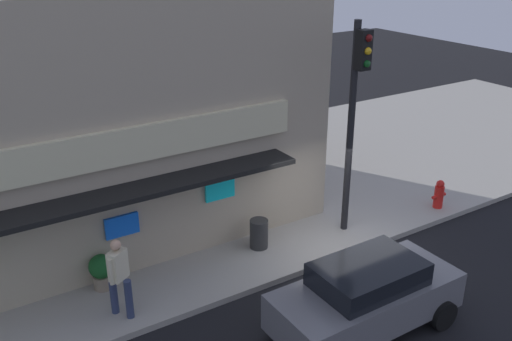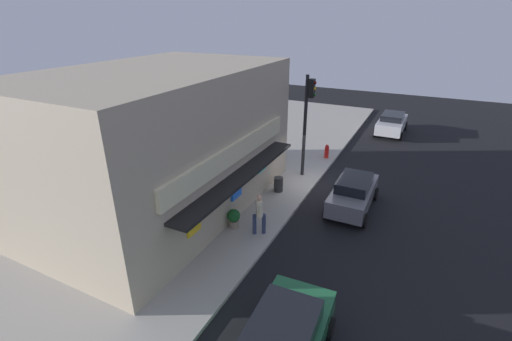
{
  "view_description": "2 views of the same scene",
  "coord_description": "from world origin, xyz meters",
  "views": [
    {
      "loc": [
        -8.16,
        -8.99,
        7.51
      ],
      "look_at": [
        -1.26,
        1.89,
        2.08
      ],
      "focal_mm": 39.13,
      "sensor_mm": 36.0,
      "label": 1
    },
    {
      "loc": [
        -16.56,
        -4.76,
        8.5
      ],
      "look_at": [
        -2.88,
        2.03,
        1.76
      ],
      "focal_mm": 24.87,
      "sensor_mm": 36.0,
      "label": 2
    }
  ],
  "objects": [
    {
      "name": "fire_hydrant",
      "position": [
        4.22,
        0.56,
        0.57
      ],
      "size": [
        0.51,
        0.27,
        0.86
      ],
      "color": "red",
      "rests_on": "sidewalk"
    },
    {
      "name": "ground_plane",
      "position": [
        0.0,
        0.0,
        0.0
      ],
      "size": [
        55.74,
        55.74,
        0.0
      ],
      "primitive_type": "plane",
      "color": "black"
    },
    {
      "name": "traffic_light",
      "position": [
        1.05,
        0.95,
        3.69
      ],
      "size": [
        0.32,
        0.58,
        5.56
      ],
      "color": "black",
      "rests_on": "sidewalk"
    },
    {
      "name": "sidewalk",
      "position": [
        0.0,
        5.17,
        0.08
      ],
      "size": [
        37.16,
        10.34,
        0.15
      ],
      "primitive_type": "cube",
      "color": "#A39E93",
      "rests_on": "ground_plane"
    },
    {
      "name": "trash_can",
      "position": [
        -1.45,
        1.46,
        0.53
      ],
      "size": [
        0.47,
        0.47,
        0.76
      ],
      "primitive_type": "cylinder",
      "color": "#2D2D2D",
      "rests_on": "sidewalk"
    },
    {
      "name": "potted_plant_by_doorway",
      "position": [
        -5.4,
        1.84,
        0.61
      ],
      "size": [
        0.55,
        0.55,
        0.84
      ],
      "color": "gray",
      "rests_on": "sidewalk"
    },
    {
      "name": "parked_car_silver",
      "position": [
        11.76,
        -2.39,
        0.83
      ],
      "size": [
        4.28,
        2.1,
        1.57
      ],
      "color": "#B7B7BC",
      "rests_on": "ground_plane"
    },
    {
      "name": "parked_car_grey",
      "position": [
        -1.27,
        -2.28,
        0.82
      ],
      "size": [
        3.99,
        1.89,
        1.58
      ],
      "color": "slate",
      "rests_on": "ground_plane"
    },
    {
      "name": "pedestrian",
      "position": [
        -5.36,
        0.65,
        1.13
      ],
      "size": [
        0.51,
        0.55,
        1.79
      ],
      "color": "navy",
      "rests_on": "sidewalk"
    },
    {
      "name": "corner_building",
      "position": [
        -4.92,
        5.79,
        3.3
      ],
      "size": [
        12.18,
        8.29,
        6.31
      ],
      "color": "tan",
      "rests_on": "sidewalk"
    }
  ]
}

